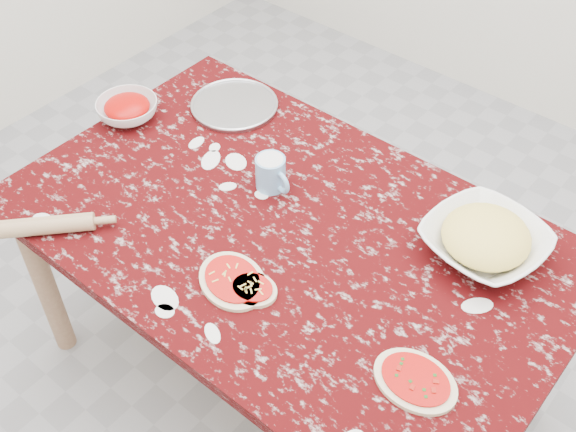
# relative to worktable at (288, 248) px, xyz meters

# --- Properties ---
(ground) EXTENTS (4.00, 4.00, 0.00)m
(ground) POSITION_rel_worktable_xyz_m (0.00, 0.00, -0.67)
(ground) COLOR gray
(worktable) EXTENTS (1.60, 1.00, 0.75)m
(worktable) POSITION_rel_worktable_xyz_m (0.00, 0.00, 0.00)
(worktable) COLOR #330405
(worktable) RESTS_ON ground
(pizza_tray) EXTENTS (0.38, 0.38, 0.01)m
(pizza_tray) POSITION_rel_worktable_xyz_m (-0.51, 0.33, 0.09)
(pizza_tray) COLOR #B2B2B7
(pizza_tray) RESTS_ON worktable
(sauce_bowl) EXTENTS (0.22, 0.22, 0.06)m
(sauce_bowl) POSITION_rel_worktable_xyz_m (-0.74, 0.06, 0.11)
(sauce_bowl) COLOR white
(sauce_bowl) RESTS_ON worktable
(cheese_bowl) EXTENTS (0.37, 0.37, 0.08)m
(cheese_bowl) POSITION_rel_worktable_xyz_m (0.47, 0.27, 0.12)
(cheese_bowl) COLOR white
(cheese_bowl) RESTS_ON worktable
(flour_mug) EXTENTS (0.13, 0.09, 0.11)m
(flour_mug) POSITION_rel_worktable_xyz_m (-0.15, 0.10, 0.14)
(flour_mug) COLOR #77AEDB
(flour_mug) RESTS_ON worktable
(pizza_left) EXTENTS (0.25, 0.22, 0.02)m
(pizza_left) POSITION_rel_worktable_xyz_m (0.01, -0.25, 0.09)
(pizza_left) COLOR beige
(pizza_left) RESTS_ON worktable
(pizza_mid) EXTENTS (0.15, 0.13, 0.02)m
(pizza_mid) POSITION_rel_worktable_xyz_m (0.07, -0.23, 0.09)
(pizza_mid) COLOR beige
(pizza_mid) RESTS_ON worktable
(pizza_right) EXTENTS (0.21, 0.16, 0.02)m
(pizza_right) POSITION_rel_worktable_xyz_m (0.55, -0.20, 0.09)
(pizza_right) COLOR beige
(pizza_right) RESTS_ON worktable
(rolling_pin) EXTENTS (0.21, 0.23, 0.05)m
(rolling_pin) POSITION_rel_worktable_xyz_m (-0.51, -0.44, 0.11)
(rolling_pin) COLOR tan
(rolling_pin) RESTS_ON worktable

